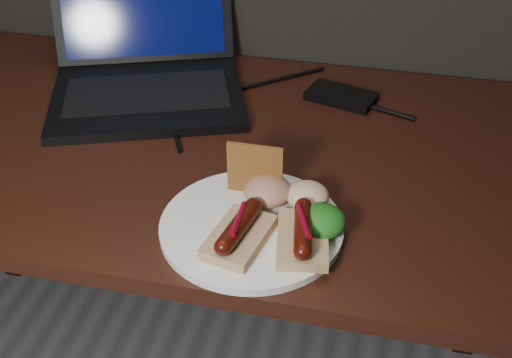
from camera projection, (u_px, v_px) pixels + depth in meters
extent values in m
cube|color=black|center=(170.00, 143.00, 1.15)|extent=(1.40, 0.70, 0.03)
cube|color=black|center=(491.00, 244.00, 1.49)|extent=(0.05, 0.05, 0.72)
cube|color=black|center=(148.00, 97.00, 1.24)|extent=(0.44, 0.39, 0.02)
cube|color=black|center=(147.00, 92.00, 1.23)|extent=(0.34, 0.25, 0.00)
cube|color=black|center=(142.00, 2.00, 1.31)|extent=(0.37, 0.21, 0.23)
cube|color=#0B074C|center=(142.00, 2.00, 1.31)|extent=(0.33, 0.18, 0.20)
cube|color=black|center=(341.00, 96.00, 1.24)|extent=(0.14, 0.11, 0.02)
cylinder|color=black|center=(173.00, 125.00, 1.16)|extent=(0.09, 0.16, 0.01)
cylinder|color=black|center=(278.00, 80.00, 1.31)|extent=(0.17, 0.15, 0.01)
cylinder|color=black|center=(380.00, 109.00, 1.21)|extent=(0.13, 0.05, 0.01)
cylinder|color=white|center=(251.00, 226.00, 0.93)|extent=(0.32, 0.32, 0.01)
cube|color=tan|center=(239.00, 237.00, 0.89)|extent=(0.09, 0.13, 0.02)
cylinder|color=#511405|center=(239.00, 226.00, 0.88)|extent=(0.04, 0.10, 0.02)
sphere|color=#511405|center=(223.00, 247.00, 0.84)|extent=(0.03, 0.02, 0.02)
sphere|color=#511405|center=(253.00, 206.00, 0.91)|extent=(0.03, 0.02, 0.02)
cylinder|color=maroon|center=(238.00, 219.00, 0.87)|extent=(0.01, 0.07, 0.01)
cube|color=tan|center=(302.00, 239.00, 0.89)|extent=(0.09, 0.12, 0.02)
cylinder|color=#511405|center=(303.00, 228.00, 0.87)|extent=(0.04, 0.10, 0.02)
sphere|color=#511405|center=(303.00, 251.00, 0.84)|extent=(0.03, 0.02, 0.02)
sphere|color=#511405|center=(303.00, 206.00, 0.91)|extent=(0.03, 0.02, 0.02)
cylinder|color=maroon|center=(304.00, 221.00, 0.87)|extent=(0.03, 0.07, 0.01)
cube|color=#A8662E|center=(255.00, 169.00, 0.96)|extent=(0.09, 0.01, 0.08)
ellipsoid|color=#115512|center=(321.00, 221.00, 0.90)|extent=(0.07, 0.07, 0.04)
ellipsoid|color=maroon|center=(268.00, 191.00, 0.96)|extent=(0.07, 0.07, 0.04)
ellipsoid|color=beige|center=(307.00, 196.00, 0.95)|extent=(0.06, 0.06, 0.04)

